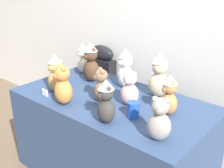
% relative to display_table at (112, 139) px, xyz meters
% --- Properties ---
extents(wall_back, '(7.00, 0.08, 2.60)m').
position_rel_display_table_xyz_m(wall_back, '(0.00, 0.66, 0.94)').
color(wall_back, silver).
rests_on(wall_back, ground_plane).
extents(display_table, '(1.51, 0.81, 0.71)m').
position_rel_display_table_xyz_m(display_table, '(0.00, 0.00, 0.00)').
color(display_table, navy).
rests_on(display_table, ground_plane).
extents(instrument_case, '(0.28, 0.12, 0.92)m').
position_rel_display_table_xyz_m(instrument_case, '(-0.59, 0.54, 0.11)').
color(instrument_case, black).
rests_on(instrument_case, ground_plane).
extents(teddy_bear_charcoal, '(0.16, 0.15, 0.29)m').
position_rel_display_table_xyz_m(teddy_bear_charcoal, '(0.20, -0.29, 0.50)').
color(teddy_bear_charcoal, '#383533').
rests_on(teddy_bear_charcoal, display_table).
extents(teddy_bear_ash, '(0.17, 0.16, 0.27)m').
position_rel_display_table_xyz_m(teddy_bear_ash, '(0.56, -0.25, 0.48)').
color(teddy_bear_ash, gray).
rests_on(teddy_bear_ash, display_table).
extents(teddy_bear_mocha, '(0.17, 0.17, 0.26)m').
position_rel_display_table_xyz_m(teddy_bear_mocha, '(-0.03, -0.08, 0.48)').
color(teddy_bear_mocha, '#7F6047').
rests_on(teddy_bear_mocha, display_table).
extents(teddy_bear_snow, '(0.19, 0.18, 0.33)m').
position_rel_display_table_xyz_m(teddy_bear_snow, '(-0.07, 0.25, 0.51)').
color(teddy_bear_snow, white).
rests_on(teddy_bear_snow, display_table).
extents(teddy_bear_caramel, '(0.16, 0.15, 0.28)m').
position_rel_display_table_xyz_m(teddy_bear_caramel, '(0.45, 0.06, 0.49)').
color(teddy_bear_caramel, '#B27A42').
rests_on(teddy_bear_caramel, display_table).
extents(teddy_bear_honey, '(0.14, 0.13, 0.31)m').
position_rel_display_table_xyz_m(teddy_bear_honey, '(-0.43, -0.18, 0.51)').
color(teddy_bear_honey, tan).
rests_on(teddy_bear_honey, display_table).
extents(teddy_bear_cream, '(0.15, 0.13, 0.28)m').
position_rel_display_table_xyz_m(teddy_bear_cream, '(-0.58, 0.27, 0.49)').
color(teddy_bear_cream, beige).
rests_on(teddy_bear_cream, display_table).
extents(teddy_bear_sand, '(0.19, 0.17, 0.35)m').
position_rel_display_table_xyz_m(teddy_bear_sand, '(0.24, 0.26, 0.52)').
color(teddy_bear_sand, '#CCB78E').
rests_on(teddy_bear_sand, display_table).
extents(teddy_bear_cocoa, '(0.17, 0.15, 0.34)m').
position_rel_display_table_xyz_m(teddy_bear_cocoa, '(-0.38, 0.17, 0.52)').
color(teddy_bear_cocoa, '#4C3323').
rests_on(teddy_bear_cocoa, display_table).
extents(teddy_bear_ginger, '(0.19, 0.17, 0.30)m').
position_rel_display_table_xyz_m(teddy_bear_ginger, '(-0.22, -0.29, 0.49)').
color(teddy_bear_ginger, '#D17F3D').
rests_on(teddy_bear_ginger, display_table).
extents(teddy_bear_blush, '(0.15, 0.14, 0.26)m').
position_rel_display_table_xyz_m(teddy_bear_blush, '(0.16, 0.00, 0.48)').
color(teddy_bear_blush, beige).
rests_on(teddy_bear_blush, display_table).
extents(party_cup_blue, '(0.08, 0.08, 0.11)m').
position_rel_display_table_xyz_m(party_cup_blue, '(0.29, -0.13, 0.41)').
color(party_cup_blue, blue).
rests_on(party_cup_blue, display_table).
extents(name_card_front_left, '(0.07, 0.01, 0.05)m').
position_rel_display_table_xyz_m(name_card_front_left, '(-0.43, -0.29, 0.38)').
color(name_card_front_left, white).
rests_on(name_card_front_left, display_table).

